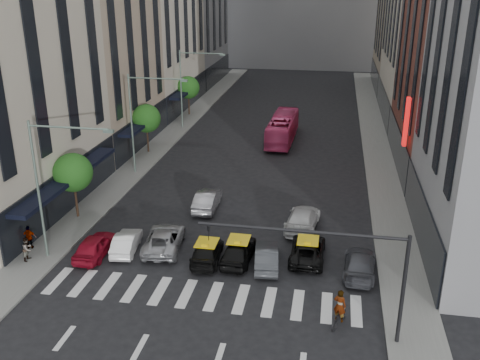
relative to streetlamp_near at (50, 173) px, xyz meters
The scene contains 28 objects.
ground 12.32m from the streetlamp_near, 21.72° to the right, with size 160.00×160.00×0.00m, color black.
sidewalk_left 26.69m from the streetlamp_near, 93.21° to the left, with size 3.00×96.00×0.15m, color slate.
sidewalk_right 34.27m from the streetlamp_near, 50.35° to the left, with size 3.00×96.00×0.15m, color slate.
building_left_b 25.72m from the streetlamp_near, 106.16° to the left, with size 8.00×16.00×24.00m, color tan.
building_right_b 36.20m from the streetlamp_near, 40.38° to the left, with size 8.00×18.00×26.00m, color brown.
tree_near 6.65m from the streetlamp_near, 106.32° to the left, with size 2.88×2.88×4.95m.
tree_mid 22.18m from the streetlamp_near, 94.56° to the left, with size 2.88×2.88×4.95m.
tree_far 38.11m from the streetlamp_near, 92.65° to the left, with size 2.88×2.88×4.95m.
streetlamp_near is the anchor object (origin of this frame).
streetlamp_mid 16.00m from the streetlamp_near, 90.00° to the left, with size 5.38×0.25×9.00m.
streetlamp_far 32.00m from the streetlamp_near, 90.00° to the left, with size 5.38×0.25×9.00m.
traffic_signal 18.48m from the streetlamp_near, 15.74° to the right, with size 10.10×0.20×6.00m.
liberty_sign 27.73m from the streetlamp_near, 35.24° to the left, with size 0.30×0.70×4.00m.
car_red 5.62m from the streetlamp_near, 22.40° to the left, with size 1.69×4.21×1.43m, color maroon.
car_white_front 6.71m from the streetlamp_near, 25.08° to the left, with size 1.36×3.91×1.29m, color white.
car_silver 8.43m from the streetlamp_near, 22.64° to the left, with size 2.35×5.09×1.41m, color #9FA0A5.
taxi_left 10.82m from the streetlamp_near, ahead, with size 1.76×4.33×1.26m, color black.
taxi_center 12.58m from the streetlamp_near, ahead, with size 1.75×4.34×1.48m, color black.
car_grey_mid 14.25m from the streetlamp_near, ahead, with size 1.43×4.11×1.36m, color #383B3F.
taxi_right 16.75m from the streetlamp_near, 10.22° to the left, with size 2.14×4.65×1.29m, color black.
car_grey_curb 19.67m from the streetlamp_near, ahead, with size 1.88×4.63×1.34m, color #44464D.
car_row2_left 13.06m from the streetlamp_near, 51.53° to the left, with size 1.58×4.52×1.49m, color #9B9A9F.
car_row2_right 17.45m from the streetlamp_near, 25.62° to the left, with size 2.10×5.16×1.50m, color silver.
bus 31.14m from the streetlamp_near, 68.32° to the left, with size 2.46×10.50×2.92m, color #F14686.
motorcycle 18.91m from the streetlamp_near, 12.52° to the right, with size 0.65×1.87×0.98m, color black.
rider 18.55m from the streetlamp_near, 12.52° to the right, with size 0.67×0.44×1.84m, color gray.
pedestrian_near 5.36m from the streetlamp_near, 158.83° to the right, with size 0.75×0.59×1.55m, color gray.
pedestrian_far 5.62m from the streetlamp_near, 164.48° to the left, with size 0.94×0.39×1.61m, color gray.
Camera 1 is at (6.65, -23.93, 17.17)m, focal length 40.00 mm.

